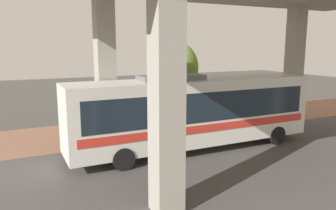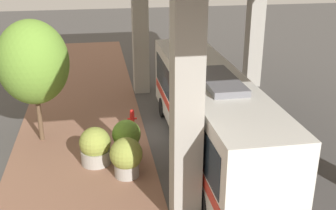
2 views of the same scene
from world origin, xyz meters
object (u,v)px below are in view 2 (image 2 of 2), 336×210
planter_back (126,157)px  planter_middle (95,147)px  bus (209,110)px  fire_hydrant (132,120)px  planter_front (127,138)px  street_tree_near (33,63)px

planter_back → planter_middle: bearing=133.9°
bus → fire_hydrant: bearing=133.2°
fire_hydrant → planter_front: (-0.46, -2.58, 0.27)m
fire_hydrant → planter_middle: planter_middle is taller
bus → planter_back: 3.93m
fire_hydrant → planter_back: size_ratio=0.66×
planter_middle → street_tree_near: bearing=132.4°
bus → planter_front: (-3.39, 0.54, -1.29)m
fire_hydrant → planter_middle: bearing=-120.3°
fire_hydrant → planter_front: planter_front is taller
planter_middle → planter_back: 1.68m
bus → planter_middle: bus is taller
planter_middle → planter_back: (1.17, -1.21, 0.06)m
street_tree_near → planter_front: bearing=-30.3°
fire_hydrant → planter_back: 4.31m
bus → planter_front: size_ratio=7.97×
planter_back → street_tree_near: bearing=132.9°
bus → planter_front: bearing=171.0°
planter_middle → street_tree_near: 4.65m
fire_hydrant → street_tree_near: street_tree_near is taller
planter_middle → planter_back: bearing=-46.1°
fire_hydrant → street_tree_near: (-4.22, -0.38, 3.15)m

